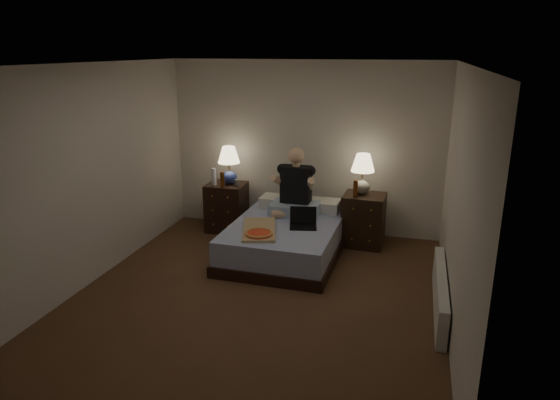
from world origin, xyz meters
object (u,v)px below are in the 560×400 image
(radiator, at_px, (440,293))
(person, at_px, (295,182))
(pizza_box, at_px, (259,234))
(water_bottle, at_px, (214,177))
(beer_bottle_left, at_px, (222,180))
(lamp_right, at_px, (362,174))
(nightstand_right, at_px, (363,220))
(nightstand_left, at_px, (227,207))
(beer_bottle_right, at_px, (355,189))
(soda_can, at_px, (237,183))
(lamp_left, at_px, (229,165))
(laptop, at_px, (303,219))
(bed, at_px, (285,240))

(radiator, bearing_deg, person, 144.21)
(person, xyz_separation_m, pizza_box, (-0.22, -0.96, -0.43))
(water_bottle, height_order, beer_bottle_left, water_bottle)
(lamp_right, height_order, person, person)
(nightstand_right, height_order, lamp_right, lamp_right)
(nightstand_left, xyz_separation_m, pizza_box, (0.92, -1.29, 0.13))
(nightstand_right, relative_size, pizza_box, 0.95)
(nightstand_right, bearing_deg, beer_bottle_right, -130.23)
(beer_bottle_right, bearing_deg, pizza_box, -132.52)
(nightstand_left, xyz_separation_m, lamp_right, (2.00, -0.01, 0.64))
(nightstand_left, relative_size, radiator, 0.45)
(lamp_right, height_order, beer_bottle_right, lamp_right)
(beer_bottle_right, bearing_deg, nightstand_right, 47.00)
(beer_bottle_left, xyz_separation_m, radiator, (3.01, -1.51, -0.63))
(water_bottle, bearing_deg, soda_can, 3.88)
(beer_bottle_right, height_order, radiator, beer_bottle_right)
(beer_bottle_left, height_order, person, person)
(nightstand_left, height_order, lamp_left, lamp_left)
(lamp_right, xyz_separation_m, soda_can, (-1.80, -0.06, -0.23))
(beer_bottle_right, xyz_separation_m, laptop, (-0.57, -0.63, -0.27))
(person, bearing_deg, pizza_box, -101.24)
(water_bottle, xyz_separation_m, laptop, (1.51, -0.72, -0.27))
(soda_can, bearing_deg, beer_bottle_right, -3.60)
(bed, distance_m, beer_bottle_right, 1.17)
(person, xyz_separation_m, radiator, (1.90, -1.37, -0.72))
(nightstand_left, bearing_deg, pizza_box, -56.08)
(lamp_left, height_order, water_bottle, lamp_left)
(bed, bearing_deg, laptop, -16.19)
(pizza_box, height_order, radiator, pizza_box)
(beer_bottle_left, distance_m, pizza_box, 1.46)
(nightstand_left, height_order, person, person)
(water_bottle, height_order, soda_can, water_bottle)
(nightstand_left, height_order, beer_bottle_left, beer_bottle_left)
(lamp_left, relative_size, pizza_box, 0.74)
(laptop, relative_size, pizza_box, 0.45)
(nightstand_left, xyz_separation_m, beer_bottle_right, (1.93, -0.18, 0.48))
(water_bottle, relative_size, beer_bottle_left, 1.09)
(nightstand_left, distance_m, laptop, 1.60)
(person, distance_m, pizza_box, 1.07)
(lamp_right, relative_size, beer_bottle_right, 2.43)
(lamp_left, xyz_separation_m, radiator, (2.98, -1.72, -0.80))
(nightstand_left, xyz_separation_m, radiator, (3.03, -1.70, -0.16))
(person, relative_size, pizza_box, 1.22)
(bed, distance_m, person, 0.80)
(water_bottle, bearing_deg, lamp_left, 30.27)
(lamp_right, bearing_deg, bed, -141.25)
(lamp_left, bearing_deg, person, -17.85)
(pizza_box, bearing_deg, soda_can, 104.34)
(beer_bottle_right, bearing_deg, water_bottle, 177.65)
(nightstand_left, xyz_separation_m, laptop, (1.36, -0.82, 0.21))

